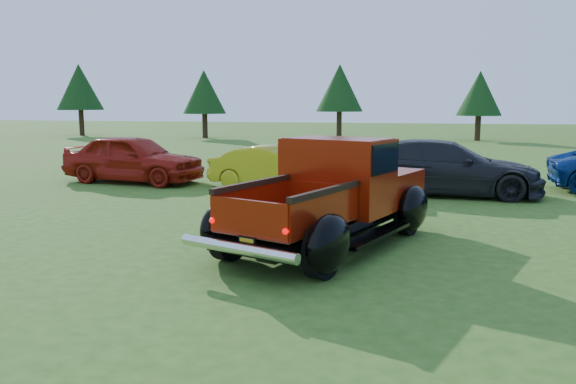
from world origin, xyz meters
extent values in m
plane|color=#2E5418|center=(0.00, 0.00, 0.00)|extent=(120.00, 120.00, 0.00)
cylinder|color=#332114|center=(-22.00, 30.00, 0.94)|extent=(0.36, 0.36, 1.87)
cone|color=black|center=(-22.00, 30.00, 3.54)|extent=(3.33, 3.33, 3.33)
cylinder|color=#332114|center=(-12.00, 29.00, 0.83)|extent=(0.36, 0.36, 1.66)
cone|color=black|center=(-12.00, 29.00, 3.13)|extent=(2.94, 2.94, 2.94)
cylinder|color=#332114|center=(-3.00, 31.00, 0.90)|extent=(0.36, 0.36, 1.80)
cone|color=black|center=(-3.00, 31.00, 3.40)|extent=(3.20, 3.20, 3.20)
cylinder|color=#332114|center=(6.00, 30.00, 0.79)|extent=(0.36, 0.36, 1.58)
cone|color=black|center=(6.00, 30.00, 2.99)|extent=(2.82, 2.82, 2.82)
cylinder|color=black|center=(-1.06, 0.38, 0.39)|extent=(0.51, 0.81, 0.78)
cylinder|color=black|center=(0.48, -0.23, 0.39)|extent=(0.51, 0.81, 0.78)
cylinder|color=black|center=(0.09, 3.29, 0.39)|extent=(0.51, 0.81, 0.78)
cylinder|color=black|center=(1.63, 2.68, 0.39)|extent=(0.51, 0.81, 0.78)
cube|color=black|center=(0.30, 1.57, 0.44)|extent=(2.96, 4.78, 0.20)
cube|color=maroon|center=(0.89, 3.07, 0.84)|extent=(2.09, 1.98, 0.61)
cube|color=silver|center=(1.17, 3.77, 0.83)|extent=(1.48, 0.63, 0.49)
cube|color=maroon|center=(0.43, 1.89, 1.17)|extent=(2.03, 1.69, 1.27)
cube|color=black|center=(0.43, 1.89, 1.52)|extent=(2.03, 1.61, 0.49)
cube|color=maroon|center=(0.43, 1.89, 1.78)|extent=(1.92, 1.57, 0.08)
cube|color=brown|center=(-0.15, 0.44, 0.61)|extent=(1.95, 2.30, 0.05)
cube|color=maroon|center=(-0.76, 0.68, 0.86)|extent=(0.76, 1.84, 0.51)
cube|color=maroon|center=(0.47, 0.19, 0.86)|extent=(0.76, 1.84, 0.51)
cube|color=maroon|center=(0.21, 1.35, 0.86)|extent=(1.25, 0.53, 0.51)
cube|color=maroon|center=(-0.51, -0.47, 0.86)|extent=(1.25, 0.54, 0.51)
cube|color=black|center=(-0.76, 0.68, 1.16)|extent=(0.80, 1.85, 0.09)
cube|color=black|center=(0.47, 0.19, 1.16)|extent=(0.80, 1.85, 0.09)
ellipsoid|color=black|center=(-1.16, 0.41, 0.51)|extent=(0.80, 1.13, 0.86)
ellipsoid|color=black|center=(0.57, -0.27, 0.51)|extent=(0.80, 1.13, 0.86)
ellipsoid|color=black|center=(-0.01, 3.32, 0.51)|extent=(0.80, 1.13, 0.86)
ellipsoid|color=black|center=(1.72, 2.64, 0.51)|extent=(0.80, 1.13, 0.86)
cube|color=black|center=(-0.58, 1.87, 0.32)|extent=(1.05, 2.03, 0.06)
cube|color=black|center=(1.15, 1.19, 0.32)|extent=(1.05, 2.03, 0.06)
cylinder|color=silver|center=(-0.60, -0.70, 0.49)|extent=(1.83, 0.85, 0.16)
cube|color=black|center=(-0.52, -0.51, 0.54)|extent=(0.28, 0.12, 0.15)
cube|color=gold|center=(-0.53, -0.52, 0.54)|extent=(0.22, 0.10, 0.10)
sphere|color=#CC0505|center=(-1.10, -0.27, 0.76)|extent=(0.09, 0.09, 0.09)
sphere|color=#CC0505|center=(0.06, -0.73, 0.76)|extent=(0.09, 0.09, 0.09)
imported|color=maroon|center=(-6.56, 7.99, 0.74)|extent=(4.54, 2.34, 1.48)
imported|color=gold|center=(-2.12, 7.72, 0.59)|extent=(3.74, 1.78, 1.19)
imported|color=black|center=(2.57, 7.58, 0.72)|extent=(5.03, 2.17, 1.44)
camera|label=1|loc=(1.57, -7.69, 2.42)|focal=35.00mm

